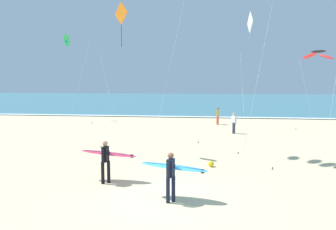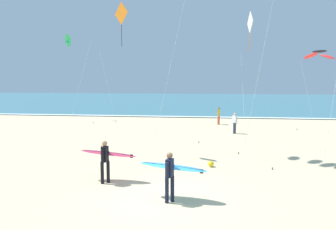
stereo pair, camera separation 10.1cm
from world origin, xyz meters
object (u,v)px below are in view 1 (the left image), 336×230
(kite_diamond_amber_low, at_px, (120,19))
(kite_delta_emerald_extra, at_px, (67,41))
(surfer_lead, at_px, (107,156))
(bystander_yellow_top, at_px, (218,116))
(beach_ball, at_px, (211,164))
(bystander_white_top, at_px, (234,123))
(kite_arc_charcoal_distant, at_px, (318,55))
(kite_diamond_ivory_high, at_px, (249,29))
(surfer_trailing, at_px, (172,170))

(kite_diamond_amber_low, distance_m, kite_delta_emerald_extra, 17.62)
(surfer_lead, relative_size, bystander_yellow_top, 1.48)
(kite_diamond_amber_low, distance_m, bystander_yellow_top, 15.35)
(surfer_lead, height_order, kite_delta_emerald_extra, kite_delta_emerald_extra)
(bystander_yellow_top, xyz_separation_m, beach_ball, (-0.70, -14.90, -0.67))
(kite_diamond_amber_low, xyz_separation_m, bystander_yellow_top, (5.58, 12.74, -6.50))
(kite_diamond_amber_low, bearing_deg, bystander_yellow_top, 66.37)
(kite_delta_emerald_extra, bearing_deg, bystander_white_top, -23.43)
(bystander_white_top, bearing_deg, beach_ball, -100.24)
(kite_diamond_amber_low, distance_m, beach_ball, 8.94)
(kite_arc_charcoal_distant, relative_size, kite_delta_emerald_extra, 0.73)
(surfer_lead, relative_size, bystander_white_top, 1.48)
(beach_ball, bearing_deg, kite_delta_emerald_extra, 130.42)
(kite_arc_charcoal_distant, bearing_deg, kite_diamond_ivory_high, -122.40)
(kite_diamond_ivory_high, relative_size, kite_diamond_amber_low, 0.89)
(surfer_trailing, bearing_deg, bystander_yellow_top, 83.99)
(surfer_trailing, height_order, bystander_white_top, surfer_trailing)
(kite_delta_emerald_extra, bearing_deg, bystander_yellow_top, -7.69)
(surfer_lead, height_order, kite_diamond_ivory_high, kite_diamond_ivory_high)
(surfer_trailing, bearing_deg, bystander_white_top, 77.74)
(kite_arc_charcoal_distant, relative_size, beach_ball, 22.61)
(surfer_trailing, bearing_deg, kite_diamond_ivory_high, 61.43)
(kite_diamond_amber_low, relative_size, kite_delta_emerald_extra, 0.94)
(kite_delta_emerald_extra, relative_size, beach_ball, 31.06)
(kite_delta_emerald_extra, bearing_deg, kite_diamond_amber_low, -57.11)
(surfer_lead, relative_size, beach_ball, 8.40)
(surfer_trailing, height_order, bystander_yellow_top, surfer_trailing)
(kite_arc_charcoal_distant, xyz_separation_m, kite_delta_emerald_extra, (-22.49, 5.84, 2.06))
(kite_delta_emerald_extra, distance_m, beach_ball, 23.63)
(surfer_trailing, height_order, kite_arc_charcoal_distant, kite_arc_charcoal_distant)
(surfer_lead, height_order, beach_ball, surfer_lead)
(kite_diamond_amber_low, bearing_deg, surfer_trailing, -62.14)
(surfer_trailing, height_order, kite_delta_emerald_extra, kite_delta_emerald_extra)
(kite_diamond_amber_low, bearing_deg, kite_diamond_ivory_high, -8.59)
(kite_delta_emerald_extra, relative_size, bystander_white_top, 5.47)
(surfer_trailing, relative_size, kite_diamond_amber_low, 0.30)
(kite_delta_emerald_extra, bearing_deg, surfer_lead, -62.54)
(kite_diamond_ivory_high, bearing_deg, surfer_lead, -145.94)
(surfer_lead, xyz_separation_m, bystander_yellow_top, (4.86, 17.74, -0.24))
(kite_delta_emerald_extra, height_order, beach_ball, kite_delta_emerald_extra)
(bystander_yellow_top, height_order, bystander_white_top, same)
(bystander_white_top, bearing_deg, surfer_lead, -115.02)
(kite_diamond_ivory_high, xyz_separation_m, kite_delta_emerald_extra, (-16.18, 15.79, 1.54))
(kite_diamond_ivory_high, xyz_separation_m, bystander_yellow_top, (-1.05, 13.74, -5.69))
(kite_diamond_ivory_high, bearing_deg, beach_ball, -146.38)
(surfer_lead, relative_size, kite_delta_emerald_extra, 0.27)
(kite_diamond_amber_low, bearing_deg, kite_arc_charcoal_distant, 34.66)
(bystander_white_top, bearing_deg, bystander_yellow_top, 102.34)
(kite_delta_emerald_extra, bearing_deg, kite_arc_charcoal_distant, -14.56)
(kite_arc_charcoal_distant, height_order, kite_delta_emerald_extra, kite_delta_emerald_extra)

